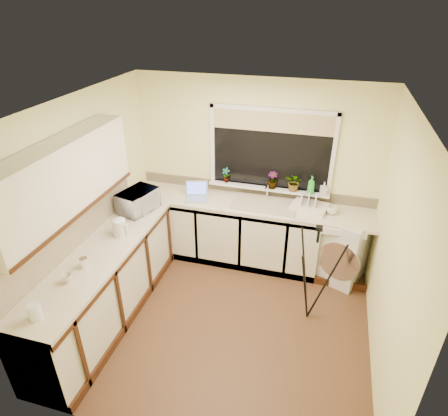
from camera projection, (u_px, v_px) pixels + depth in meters
floor at (225, 318)px, 4.49m from camera, size 3.20×3.20×0.00m
ceiling at (225, 108)px, 3.30m from camera, size 3.20×3.20×0.00m
wall_back at (255, 171)px, 5.16m from camera, size 3.20×0.00×3.20m
wall_front at (166, 342)px, 2.63m from camera, size 3.20×0.00×3.20m
wall_left at (85, 208)px, 4.27m from camera, size 0.00×3.00×3.00m
wall_right at (394, 254)px, 3.52m from camera, size 0.00×3.00×3.00m
base_cabinet_back at (225, 230)px, 5.37m from camera, size 2.55×0.60×0.86m
base_cabinet_left at (106, 286)px, 4.33m from camera, size 0.54×2.40×0.86m
worktop_back at (249, 204)px, 5.07m from camera, size 3.20×0.60×0.04m
worktop_left at (100, 254)px, 4.11m from camera, size 0.60×2.40×0.04m
upper_cabinet at (62, 179)px, 3.57m from camera, size 0.28×1.90×0.70m
splashback_left at (72, 230)px, 4.06m from camera, size 0.02×2.40×0.45m
splashback_back at (254, 189)px, 5.27m from camera, size 3.20×0.02×0.14m
window_glass at (271, 150)px, 4.94m from camera, size 1.50×0.02×1.00m
window_blind at (272, 122)px, 4.74m from camera, size 1.50×0.02×0.25m
windowsill at (268, 188)px, 5.14m from camera, size 1.60×0.14×0.03m
sink at (264, 204)px, 5.01m from camera, size 0.82×0.46×0.03m
faucet at (267, 191)px, 5.11m from camera, size 0.03×0.03×0.24m
washing_machine at (339, 245)px, 5.00m from camera, size 0.82×0.81×0.90m
laptop at (197, 194)px, 5.17m from camera, size 0.35×0.31×0.22m
kettle at (120, 228)px, 4.34m from camera, size 0.15×0.15×0.20m
dish_rack at (310, 207)px, 4.90m from camera, size 0.50×0.42×0.07m
tripod at (313, 275)px, 4.22m from camera, size 0.68×0.68×1.24m
glass_jug at (35, 311)px, 3.23m from camera, size 0.11×0.11×0.16m
steel_jar at (84, 263)px, 3.85m from camera, size 0.08×0.08×0.11m
microwave at (138, 201)px, 4.83m from camera, size 0.45×0.56×0.27m
plant_a at (226, 175)px, 5.22m from camera, size 0.12×0.09×0.21m
plant_c at (272, 180)px, 5.06m from camera, size 0.14×0.14×0.23m
plant_d at (295, 182)px, 4.98m from camera, size 0.27×0.25×0.24m
soap_bottle_green at (311, 185)px, 4.93m from camera, size 0.12×0.12×0.23m
soap_bottle_clear at (324, 189)px, 4.90m from camera, size 0.09×0.10×0.17m
cup_back at (332, 210)px, 4.79m from camera, size 0.17×0.17×0.11m
cup_left at (68, 278)px, 3.66m from camera, size 0.12×0.12×0.09m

